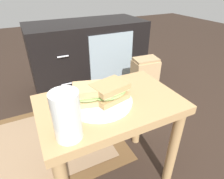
% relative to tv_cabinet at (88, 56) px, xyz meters
% --- Properties ---
extents(ground_plane, '(8.00, 8.00, 0.00)m').
position_rel_tv_cabinet_xyz_m(ground_plane, '(-0.25, -0.95, -0.29)').
color(ground_plane, '#2D2119').
extents(side_table, '(0.56, 0.36, 0.46)m').
position_rel_tv_cabinet_xyz_m(side_table, '(-0.25, -0.95, 0.08)').
color(side_table, tan).
rests_on(side_table, ground).
extents(tv_cabinet, '(0.96, 0.46, 0.58)m').
position_rel_tv_cabinet_xyz_m(tv_cabinet, '(0.00, 0.00, 0.00)').
color(tv_cabinet, black).
rests_on(tv_cabinet, ground).
extents(area_rug, '(0.92, 0.72, 0.01)m').
position_rel_tv_cabinet_xyz_m(area_rug, '(-0.53, -0.57, -0.29)').
color(area_rug, brown).
rests_on(area_rug, ground).
extents(plate, '(0.26, 0.26, 0.01)m').
position_rel_tv_cabinet_xyz_m(plate, '(-0.29, -0.94, 0.17)').
color(plate, silver).
rests_on(plate, side_table).
extents(sandwich_front, '(0.14, 0.13, 0.07)m').
position_rel_tv_cabinet_xyz_m(sandwich_front, '(-0.33, -0.93, 0.21)').
color(sandwich_front, tan).
rests_on(sandwich_front, plate).
extents(sandwich_back, '(0.16, 0.13, 0.07)m').
position_rel_tv_cabinet_xyz_m(sandwich_back, '(-0.25, -0.95, 0.21)').
color(sandwich_back, tan).
rests_on(sandwich_back, plate).
extents(beer_glass, '(0.08, 0.08, 0.16)m').
position_rel_tv_cabinet_xyz_m(beer_glass, '(-0.44, -1.07, 0.24)').
color(beer_glass, silver).
rests_on(beer_glass, side_table).
extents(paper_bag, '(0.19, 0.14, 0.38)m').
position_rel_tv_cabinet_xyz_m(paper_bag, '(0.28, -0.46, -0.10)').
color(paper_bag, tan).
rests_on(paper_bag, ground).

